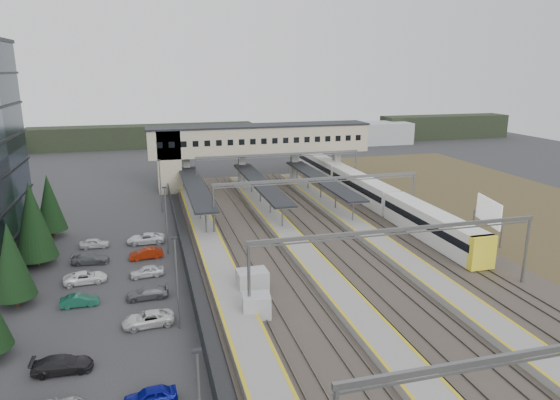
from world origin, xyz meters
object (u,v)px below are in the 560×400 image
object	(u,v)px
relay_cabin_near	(252,282)
train	(363,189)
relay_cabin_far	(256,307)
billboard	(488,213)
footbridge	(245,143)

from	to	relation	value
relay_cabin_near	train	distance (m)	38.20
relay_cabin_far	billboard	distance (m)	34.58
relay_cabin_far	train	bearing A→B (deg)	53.24
footbridge	train	size ratio (longest dim) A/B	0.66
train	relay_cabin_near	bearing A→B (deg)	-130.31
train	footbridge	bearing A→B (deg)	135.53
relay_cabin_far	relay_cabin_near	bearing A→B (deg)	82.12
footbridge	relay_cabin_near	bearing A→B (deg)	-100.55
relay_cabin_near	billboard	bearing A→B (deg)	12.97
billboard	train	bearing A→B (deg)	107.54
footbridge	train	xyz separation A→B (m)	(16.30, -16.00, -5.82)
relay_cabin_near	relay_cabin_far	world-z (taller)	relay_cabin_near
relay_cabin_far	billboard	size ratio (longest dim) A/B	0.42
train	billboard	xyz separation A→B (m)	(6.90, -21.84, 1.59)
relay_cabin_near	footbridge	xyz separation A→B (m)	(8.40, 45.12, 6.72)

